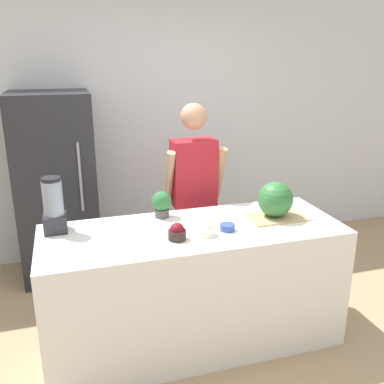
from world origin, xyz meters
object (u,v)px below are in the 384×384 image
refrigerator (57,188)px  potted_plant (162,203)px  bowl_cream (206,230)px  bowl_cherries (177,232)px  watermelon (275,199)px  blender (54,207)px  person (193,197)px  bowl_small_blue (227,227)px

refrigerator → potted_plant: 1.31m
refrigerator → bowl_cream: 1.76m
bowl_cherries → potted_plant: size_ratio=0.60×
bowl_cream → refrigerator: bearing=122.4°
watermelon → blender: 1.53m
person → bowl_small_blue: person is taller
person → bowl_small_blue: (-0.01, -0.82, 0.05)m
person → watermelon: (0.40, -0.69, 0.17)m
bowl_cream → bowl_small_blue: bowl_cream is taller
watermelon → potted_plant: size_ratio=1.31×
potted_plant → bowl_cream: bearing=-63.5°
bowl_cherries → blender: blender is taller
refrigerator → blender: bearing=-90.0°
person → potted_plant: size_ratio=8.50×
bowl_cherries → potted_plant: bearing=90.6°
refrigerator → person: size_ratio=1.04×
refrigerator → bowl_cherries: bearing=-63.5°
refrigerator → potted_plant: (0.74, -1.07, 0.14)m
bowl_small_blue → blender: (-1.11, 0.31, 0.15)m
person → bowl_cream: person is taller
watermelon → bowl_cherries: 0.80m
bowl_small_blue → potted_plant: bearing=134.6°
bowl_small_blue → watermelon: bearing=16.5°
bowl_cream → bowl_small_blue: 0.17m
potted_plant → refrigerator: bearing=124.5°
blender → person: bearing=24.3°
blender → potted_plant: (0.74, 0.06, -0.07)m
bowl_cherries → bowl_cream: bearing=2.4°
bowl_cream → bowl_small_blue: (0.16, 0.04, -0.01)m
bowl_cherries → potted_plant: (-0.00, 0.42, 0.06)m
bowl_small_blue → blender: blender is taller
person → bowl_cherries: person is taller
potted_plant → bowl_cherries: bearing=-89.4°
person → bowl_cherries: size_ratio=14.13×
potted_plant → watermelon: bearing=-17.7°
bowl_cream → blender: blender is taller
blender → watermelon: bearing=-7.1°
watermelon → bowl_cream: (-0.58, -0.16, -0.11)m
person → bowl_small_blue: size_ratio=16.41×
refrigerator → bowl_small_blue: 1.82m
watermelon → potted_plant: watermelon is taller
bowl_cherries → blender: size_ratio=0.31×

